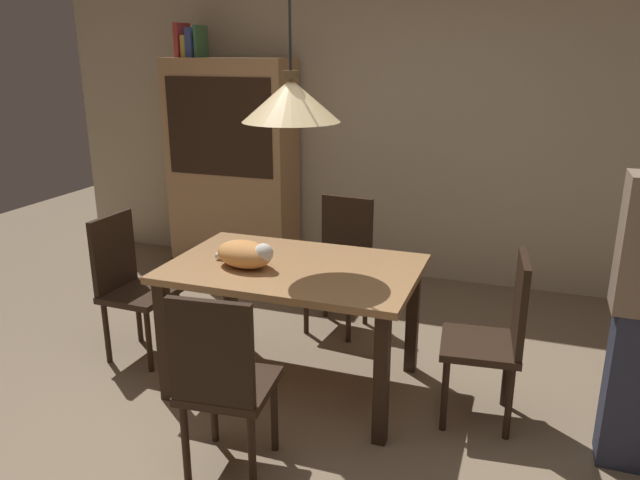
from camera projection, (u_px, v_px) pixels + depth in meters
name	position (u px, v px, depth m)	size (l,w,h in m)	color
ground	(282.00, 441.00, 3.11)	(10.00, 10.00, 0.00)	#847056
back_wall	(403.00, 108.00, 5.06)	(6.40, 0.10, 2.90)	beige
dining_table	(293.00, 282.00, 3.46)	(1.40, 0.90, 0.75)	#A87A4C
chair_left_side	(129.00, 280.00, 3.87)	(0.41, 0.41, 0.93)	black
chair_far_back	(341.00, 258.00, 4.29)	(0.44, 0.44, 0.93)	black
chair_right_side	(496.00, 333.00, 3.15)	(0.44, 0.44, 0.93)	black
chair_near_front	(222.00, 379.00, 2.71)	(0.44, 0.44, 0.93)	black
cat_sleeping	(246.00, 254.00, 3.38)	(0.40, 0.29, 0.16)	#E59951
pendant_lamp	(291.00, 100.00, 3.16)	(0.52, 0.52, 1.30)	beige
hutch_bookcase	(233.00, 171.00, 5.39)	(1.12, 0.45, 1.85)	tan
book_red_tall	(182.00, 40.00, 5.20)	(0.04, 0.22, 0.28)	#B73833
book_yellow_short	(189.00, 46.00, 5.20)	(0.04, 0.20, 0.18)	gold
book_blue_wide	(195.00, 43.00, 5.17)	(0.06, 0.24, 0.24)	#384C93
book_green_slim	(201.00, 41.00, 5.15)	(0.03, 0.20, 0.26)	#427A4C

